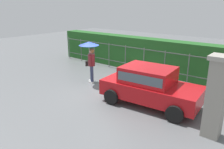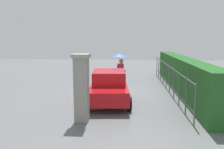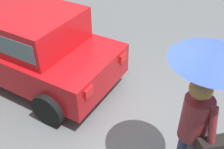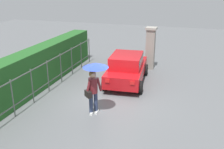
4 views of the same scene
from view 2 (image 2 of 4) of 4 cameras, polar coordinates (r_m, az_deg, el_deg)
The scene contains 6 objects.
ground_plane at distance 12.91m, azimuth 0.84°, elevation -4.34°, with size 40.00×40.00×0.00m, color slate.
car at distance 10.68m, azimuth -0.77°, elevation -2.71°, with size 3.85×2.11×1.48m.
pedestrian at distance 14.00m, azimuth 1.98°, elevation 2.84°, with size 0.95×0.95×2.05m.
gate_pillar at distance 8.25m, azimuth -7.52°, elevation -3.14°, with size 0.60×0.60×2.42m.
fence_section at distance 13.56m, azimuth 13.67°, elevation -0.39°, with size 11.16×0.05×1.50m.
hedge_row at distance 13.68m, azimuth 16.80°, elevation 0.08°, with size 12.11×0.90×1.90m, color #235B23.
Camera 2 is at (12.54, 0.78, 2.94)m, focal length 37.02 mm.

